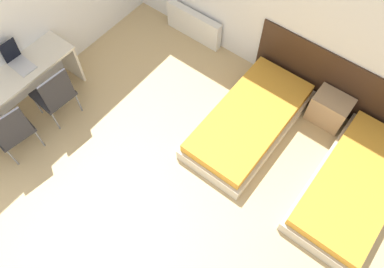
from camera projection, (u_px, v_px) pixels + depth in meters
wall_left at (18, 3)px, 4.61m from camera, size 0.05×5.12×2.70m
headboard_panel at (342, 88)px, 5.03m from camera, size 2.64×0.03×0.95m
bed_near_window at (249, 121)px, 5.13m from camera, size 0.97×1.98×0.34m
bed_near_door at (354, 186)px, 4.64m from camera, size 0.97×1.98×0.34m
nightstand at (329, 109)px, 5.16m from camera, size 0.50×0.36×0.46m
radiator at (194, 25)px, 5.97m from camera, size 1.00×0.12×0.48m
desk at (10, 90)px, 4.89m from camera, size 0.50×1.94×0.74m
chair_near_laptop at (55, 93)px, 4.96m from camera, size 0.49×0.49×0.94m
chair_near_notebook at (12, 130)px, 4.67m from camera, size 0.53×0.53×0.94m
laptop at (18, 60)px, 4.84m from camera, size 0.36×0.24×0.36m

